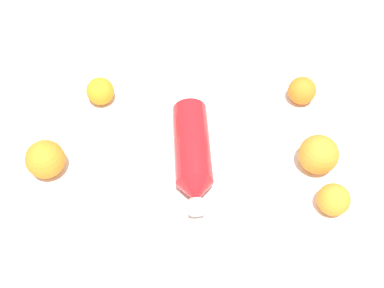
{
  "coord_description": "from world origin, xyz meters",
  "views": [
    {
      "loc": [
        -0.5,
        0.23,
        0.82
      ],
      "look_at": [
        0.01,
        -0.01,
        0.04
      ],
      "focal_mm": 43.28,
      "sensor_mm": 36.0,
      "label": 1
    }
  ],
  "objects_px": {
    "orange_4": "(319,154)",
    "water_bottle": "(193,153)",
    "orange_2": "(100,91)",
    "orange_0": "(302,91)",
    "orange_3": "(334,200)",
    "orange_1": "(45,159)"
  },
  "relations": [
    {
      "from": "orange_4",
      "to": "water_bottle",
      "type": "bearing_deg",
      "value": 63.51
    },
    {
      "from": "orange_2",
      "to": "orange_0",
      "type": "bearing_deg",
      "value": -115.05
    },
    {
      "from": "water_bottle",
      "to": "orange_2",
      "type": "bearing_deg",
      "value": -133.18
    },
    {
      "from": "orange_3",
      "to": "water_bottle",
      "type": "bearing_deg",
      "value": 43.66
    },
    {
      "from": "orange_0",
      "to": "orange_1",
      "type": "xyz_separation_m",
      "value": [
        0.06,
        0.58,
        0.01
      ]
    },
    {
      "from": "orange_1",
      "to": "orange_3",
      "type": "xyz_separation_m",
      "value": [
        -0.32,
        -0.48,
        -0.01
      ]
    },
    {
      "from": "water_bottle",
      "to": "orange_2",
      "type": "relative_size",
      "value": 4.03
    },
    {
      "from": "orange_4",
      "to": "orange_2",
      "type": "bearing_deg",
      "value": 43.55
    },
    {
      "from": "orange_0",
      "to": "orange_1",
      "type": "height_order",
      "value": "orange_1"
    },
    {
      "from": "orange_2",
      "to": "orange_4",
      "type": "height_order",
      "value": "orange_4"
    },
    {
      "from": "water_bottle",
      "to": "orange_2",
      "type": "xyz_separation_m",
      "value": [
        0.25,
        0.12,
        -0.01
      ]
    },
    {
      "from": "water_bottle",
      "to": "orange_0",
      "type": "xyz_separation_m",
      "value": [
        0.05,
        -0.3,
        -0.01
      ]
    },
    {
      "from": "orange_1",
      "to": "orange_3",
      "type": "relative_size",
      "value": 1.25
    },
    {
      "from": "water_bottle",
      "to": "orange_1",
      "type": "height_order",
      "value": "orange_1"
    },
    {
      "from": "orange_1",
      "to": "orange_3",
      "type": "bearing_deg",
      "value": -124.03
    },
    {
      "from": "water_bottle",
      "to": "orange_4",
      "type": "relative_size",
      "value": 3.12
    },
    {
      "from": "orange_2",
      "to": "orange_4",
      "type": "relative_size",
      "value": 0.77
    },
    {
      "from": "orange_0",
      "to": "orange_3",
      "type": "bearing_deg",
      "value": 159.17
    },
    {
      "from": "orange_3",
      "to": "orange_2",
      "type": "bearing_deg",
      "value": 34.58
    },
    {
      "from": "water_bottle",
      "to": "orange_4",
      "type": "bearing_deg",
      "value": 85.38
    },
    {
      "from": "orange_3",
      "to": "orange_4",
      "type": "bearing_deg",
      "value": -16.66
    },
    {
      "from": "water_bottle",
      "to": "orange_4",
      "type": "height_order",
      "value": "orange_4"
    }
  ]
}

